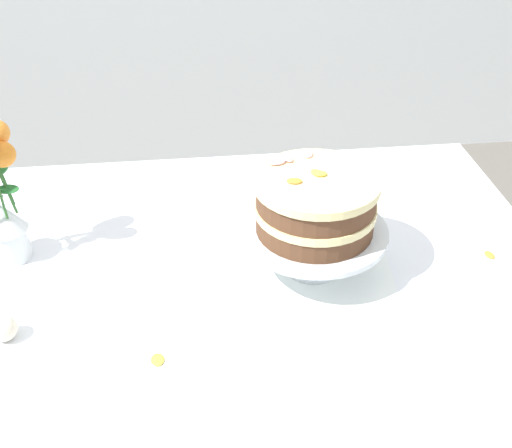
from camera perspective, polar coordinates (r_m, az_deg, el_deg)
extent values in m
cube|color=white|center=(1.29, -3.37, -5.15)|extent=(1.40, 1.00, 0.03)
cylinder|color=brown|center=(1.94, 14.17, -4.64)|extent=(0.06, 0.06, 0.71)
cube|color=white|center=(1.30, 5.02, -4.01)|extent=(0.35, 0.35, 0.00)
cylinder|color=silver|center=(1.30, 5.03, -3.78)|extent=(0.11, 0.11, 0.01)
cylinder|color=silver|center=(1.27, 5.13, -2.28)|extent=(0.03, 0.03, 0.07)
cylinder|color=silver|center=(1.24, 5.23, -0.67)|extent=(0.29, 0.29, 0.01)
cylinder|color=brown|center=(1.23, 5.29, 0.32)|extent=(0.23, 0.23, 0.04)
cylinder|color=beige|center=(1.21, 5.36, 1.42)|extent=(0.23, 0.23, 0.02)
cylinder|color=brown|center=(1.20, 5.43, 2.54)|extent=(0.23, 0.23, 0.04)
cylinder|color=beige|center=(1.18, 5.51, 3.71)|extent=(0.24, 0.24, 0.02)
ellipsoid|color=pink|center=(1.26, 4.71, 6.28)|extent=(0.03, 0.04, 0.00)
ellipsoid|color=yellow|center=(1.19, 5.56, 4.60)|extent=(0.03, 0.04, 0.01)
ellipsoid|color=pink|center=(1.24, 2.86, 5.87)|extent=(0.03, 0.03, 0.01)
ellipsoid|color=orange|center=(1.17, 3.47, 3.88)|extent=(0.03, 0.02, 0.01)
ellipsoid|color=yellow|center=(1.19, 5.79, 4.52)|extent=(0.03, 0.02, 0.01)
ellipsoid|color=pink|center=(1.22, 1.95, 5.54)|extent=(0.03, 0.02, 0.01)
cylinder|color=silver|center=(1.40, -21.16, -1.61)|extent=(0.08, 0.08, 0.07)
cone|color=silver|center=(1.37, -21.71, 0.58)|extent=(0.09, 0.09, 0.06)
cylinder|color=#2D6028|center=(1.32, -21.63, 3.30)|extent=(0.02, 0.01, 0.13)
sphere|color=orange|center=(1.29, -21.81, 5.82)|extent=(0.05, 0.05, 0.05)
ellipsoid|color=#236B2D|center=(1.33, -21.39, 2.92)|extent=(0.04, 0.02, 0.02)
cylinder|color=#2D6028|center=(1.34, -21.89, 4.28)|extent=(0.02, 0.03, 0.16)
ellipsoid|color=#236B2D|center=(1.33, -21.98, 4.53)|extent=(0.03, 0.05, 0.02)
sphere|color=silver|center=(1.22, -21.71, -8.71)|extent=(0.05, 0.05, 0.05)
ellipsoid|color=orange|center=(1.42, 20.26, -2.67)|extent=(0.02, 0.03, 0.00)
ellipsoid|color=orange|center=(1.47, 4.10, 1.15)|extent=(0.05, 0.03, 0.01)
ellipsoid|color=yellow|center=(1.12, -8.83, -11.94)|extent=(0.03, 0.03, 0.00)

